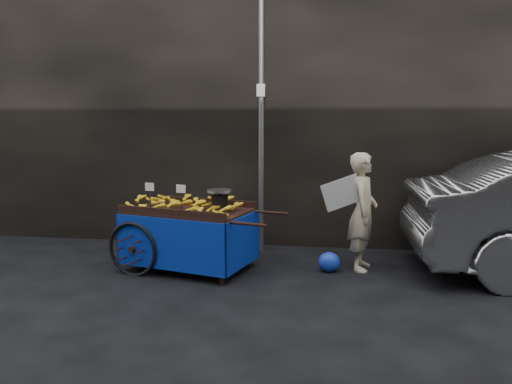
# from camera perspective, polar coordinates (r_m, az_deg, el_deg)

# --- Properties ---
(ground) EXTENTS (80.00, 80.00, 0.00)m
(ground) POSITION_cam_1_polar(r_m,az_deg,el_deg) (6.50, -3.59, -9.47)
(ground) COLOR black
(ground) RESTS_ON ground
(building_wall) EXTENTS (13.50, 2.00, 5.00)m
(building_wall) POSITION_cam_1_polar(r_m,az_deg,el_deg) (8.72, 2.35, 11.73)
(building_wall) COLOR black
(building_wall) RESTS_ON ground
(street_pole) EXTENTS (0.12, 0.10, 4.00)m
(street_pole) POSITION_cam_1_polar(r_m,az_deg,el_deg) (7.42, 0.60, 8.50)
(street_pole) COLOR slate
(street_pole) RESTS_ON ground
(banana_cart) EXTENTS (2.33, 1.48, 1.17)m
(banana_cart) POSITION_cam_1_polar(r_m,az_deg,el_deg) (6.67, -8.05, -2.67)
(banana_cart) COLOR black
(banana_cart) RESTS_ON ground
(vendor) EXTENTS (0.79, 0.61, 1.56)m
(vendor) POSITION_cam_1_polar(r_m,az_deg,el_deg) (6.71, 12.08, -2.19)
(vendor) COLOR beige
(vendor) RESTS_ON ground
(plastic_bag) EXTENTS (0.29, 0.23, 0.26)m
(plastic_bag) POSITION_cam_1_polar(r_m,az_deg,el_deg) (6.66, 8.36, -7.92)
(plastic_bag) COLOR #1A39C7
(plastic_bag) RESTS_ON ground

